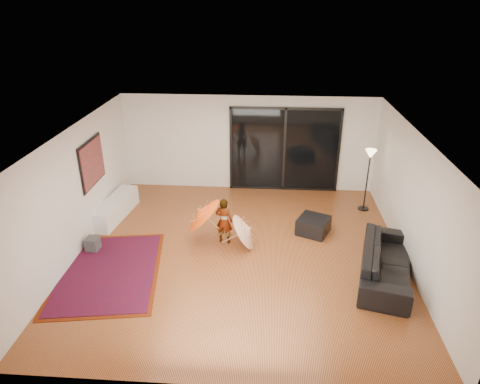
# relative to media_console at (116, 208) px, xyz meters

# --- Properties ---
(floor) EXTENTS (7.00, 7.00, 0.00)m
(floor) POSITION_rel_media_console_xyz_m (3.25, -1.47, -0.25)
(floor) COLOR #AE5E2F
(floor) RESTS_ON ground
(ceiling) EXTENTS (7.00, 7.00, 0.00)m
(ceiling) POSITION_rel_media_console_xyz_m (3.25, -1.47, 2.45)
(ceiling) COLOR white
(ceiling) RESTS_ON wall_back
(wall_back) EXTENTS (7.00, 0.00, 7.00)m
(wall_back) POSITION_rel_media_console_xyz_m (3.25, 2.03, 1.10)
(wall_back) COLOR silver
(wall_back) RESTS_ON floor
(wall_front) EXTENTS (7.00, 0.00, 7.00)m
(wall_front) POSITION_rel_media_console_xyz_m (3.25, -4.97, 1.10)
(wall_front) COLOR silver
(wall_front) RESTS_ON floor
(wall_left) EXTENTS (0.00, 7.00, 7.00)m
(wall_left) POSITION_rel_media_console_xyz_m (-0.25, -1.47, 1.10)
(wall_left) COLOR silver
(wall_left) RESTS_ON floor
(wall_right) EXTENTS (0.00, 7.00, 7.00)m
(wall_right) POSITION_rel_media_console_xyz_m (6.75, -1.47, 1.10)
(wall_right) COLOR silver
(wall_right) RESTS_ON floor
(sliding_door) EXTENTS (3.06, 0.07, 2.40)m
(sliding_door) POSITION_rel_media_console_xyz_m (4.25, 2.00, 0.95)
(sliding_door) COLOR black
(sliding_door) RESTS_ON wall_back
(painting) EXTENTS (0.04, 1.28, 1.08)m
(painting) POSITION_rel_media_console_xyz_m (-0.21, -0.47, 1.40)
(painting) COLOR black
(painting) RESTS_ON wall_left
(media_console) EXTENTS (0.68, 1.83, 0.50)m
(media_console) POSITION_rel_media_console_xyz_m (0.00, 0.00, 0.00)
(media_console) COLOR white
(media_console) RESTS_ON floor
(speaker) EXTENTS (0.29, 0.29, 0.31)m
(speaker) POSITION_rel_media_console_xyz_m (0.00, -1.56, -0.09)
(speaker) COLOR #424244
(speaker) RESTS_ON floor
(persian_rug) EXTENTS (2.44, 3.11, 0.02)m
(persian_rug) POSITION_rel_media_console_xyz_m (0.61, -2.34, -0.24)
(persian_rug) COLOR #5A1C07
(persian_rug) RESTS_ON floor
(sofa) EXTENTS (1.48, 2.52, 0.69)m
(sofa) POSITION_rel_media_console_xyz_m (6.20, -2.10, 0.10)
(sofa) COLOR black
(sofa) RESTS_ON floor
(ottoman) EXTENTS (0.89, 0.89, 0.38)m
(ottoman) POSITION_rel_media_console_xyz_m (4.92, -0.45, -0.06)
(ottoman) COLOR black
(ottoman) RESTS_ON floor
(floor_lamp) EXTENTS (0.28, 0.28, 1.65)m
(floor_lamp) POSITION_rel_media_console_xyz_m (6.35, 0.87, 1.05)
(floor_lamp) COLOR black
(floor_lamp) RESTS_ON floor
(child) EXTENTS (0.44, 0.34, 1.08)m
(child) POSITION_rel_media_console_xyz_m (2.86, -1.00, 0.29)
(child) COLOR #999999
(child) RESTS_ON floor
(parasol_orange) EXTENTS (0.80, 0.94, 0.91)m
(parasol_orange) POSITION_rel_media_console_xyz_m (2.31, -1.05, 0.49)
(parasol_orange) COLOR #FF500D
(parasol_orange) RESTS_ON child
(parasol_white) EXTENTS (0.61, 0.85, 0.93)m
(parasol_white) POSITION_rel_media_console_xyz_m (3.46, -1.15, 0.26)
(parasol_white) COLOR silver
(parasol_white) RESTS_ON floor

